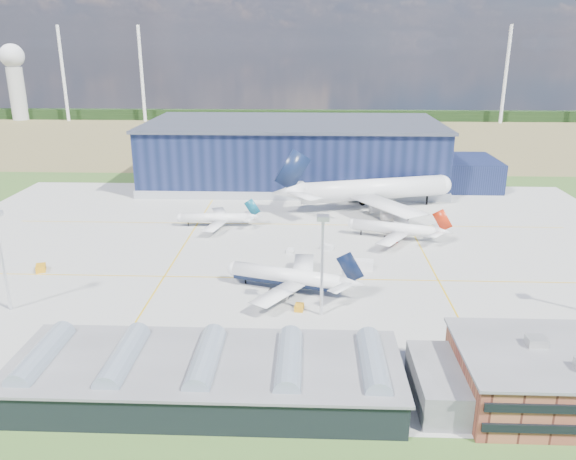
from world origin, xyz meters
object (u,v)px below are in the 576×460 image
object	(u,v)px
hangar	(300,156)
gse_tug_b	(299,308)
gse_tug_a	(41,268)
light_mast_west	(0,245)
airliner_widebody	(374,179)
gse_cart_b	(327,247)
gse_cart_a	(290,251)
airliner_red	(394,222)
gse_tug_c	(373,228)
airliner_regional	(215,213)
light_mast_center	(322,250)
gse_van_a	(362,265)
car_b	(251,354)
airliner_navy	(287,268)

from	to	relation	value
hangar	gse_tug_b	size ratio (longest dim) A/B	49.54
hangar	gse_tug_a	size ratio (longest dim) A/B	36.99
light_mast_west	airliner_widebody	bearing A→B (deg)	43.32
hangar	gse_cart_b	size ratio (longest dim) A/B	43.37
light_mast_west	airliner_widebody	xyz separation A→B (m)	(90.13, 85.00, -4.27)
gse_cart_a	gse_cart_b	bearing A→B (deg)	29.26
airliner_red	gse_cart_b	world-z (taller)	airliner_red
airliner_red	gse_tug_b	bearing A→B (deg)	77.92
light_mast_west	gse_tug_c	bearing A→B (deg)	34.59
airliner_red	airliner_regional	bearing A→B (deg)	7.25
airliner_red	gse_tug_c	distance (m)	10.98
light_mast_center	gse_tug_b	bearing A→B (deg)	155.21
airliner_widebody	gse_cart_b	size ratio (longest dim) A/B	20.47
gse_tug_a	gse_van_a	bearing A→B (deg)	-18.88
light_mast_center	airliner_widebody	world-z (taller)	light_mast_center
light_mast_center	airliner_regional	size ratio (longest dim) A/B	0.82
light_mast_center	airliner_regional	bearing A→B (deg)	118.54
gse_cart_a	gse_cart_b	size ratio (longest dim) A/B	0.80
light_mast_center	car_b	distance (m)	27.01
gse_van_a	airliner_regional	bearing A→B (deg)	57.88
light_mast_west	gse_tug_c	distance (m)	107.51
hangar	airliner_navy	bearing A→B (deg)	-90.45
gse_tug_a	gse_cart_b	bearing A→B (deg)	-7.65
airliner_widebody	car_b	bearing A→B (deg)	-124.10
gse_tug_a	gse_van_a	size ratio (longest dim) A/B	0.64
light_mast_center	car_b	bearing A→B (deg)	-127.09
gse_cart_b	gse_tug_a	bearing A→B (deg)	126.87
gse_cart_b	airliner_regional	bearing A→B (deg)	83.43
airliner_widebody	gse_tug_b	bearing A→B (deg)	-122.78
light_mast_center	gse_tug_a	bearing A→B (deg)	162.99
airliner_widebody	gse_tug_b	distance (m)	87.08
airliner_red	airliner_widebody	bearing A→B (deg)	-67.84
gse_tug_a	car_b	bearing A→B (deg)	-55.95
airliner_navy	gse_van_a	bearing A→B (deg)	-126.48
hangar	gse_van_a	bearing A→B (deg)	-79.37
light_mast_west	airliner_navy	bearing A→B (deg)	11.78
light_mast_west	gse_cart_a	size ratio (longest dim) A/B	8.56
light_mast_center	airliner_regional	distance (m)	71.33
light_mast_west	airliner_navy	world-z (taller)	light_mast_west
airliner_regional	gse_cart_b	distance (m)	41.61
light_mast_center	light_mast_west	bearing A→B (deg)	180.00
airliner_red	airliner_regional	xyz separation A→B (m)	(-56.68, 9.93, -0.67)
gse_tug_b	gse_tug_c	world-z (taller)	gse_tug_c
gse_tug_c	airliner_red	bearing A→B (deg)	-59.04
light_mast_west	airliner_navy	size ratio (longest dim) A/B	0.65
airliner_regional	gse_cart_a	bearing A→B (deg)	135.10
airliner_navy	car_b	world-z (taller)	airliner_navy
light_mast_center	gse_tug_c	size ratio (longest dim) A/B	7.17
airliner_widebody	gse_cart_a	xyz separation A→B (m)	(-28.30, -46.44, -10.58)
light_mast_center	airliner_red	world-z (taller)	light_mast_center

